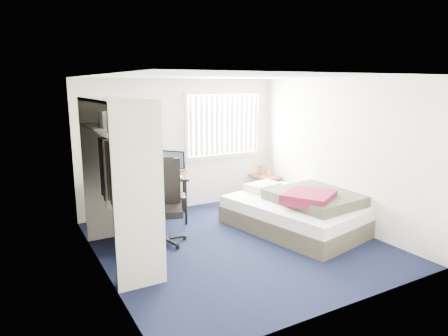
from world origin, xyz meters
The scene contains 10 objects.
ground centered at (0.00, 0.00, 0.00)m, with size 4.20×4.20×0.00m, color black.
room_shell centered at (0.00, 0.00, 1.51)m, with size 4.20×4.20×4.20m.
window_assembly centered at (0.90, 2.04, 1.60)m, with size 1.72×0.09×1.32m.
closet centered at (-1.67, 0.27, 1.35)m, with size 0.64×1.84×2.22m.
desk centered at (-0.95, 1.75, 0.84)m, with size 1.83×1.30×1.28m.
office_chair centered at (-0.93, 0.63, 0.50)m, with size 0.78×0.78×1.31m.
footstool centered at (-0.52, 1.85, 0.21)m, with size 0.39×0.35×0.27m.
nightstand centered at (1.75, 1.85, 0.44)m, with size 0.46×0.78×0.69m.
bed centered at (1.27, 0.06, 0.30)m, with size 2.09×2.52×0.72m.
pine_box centered at (-1.65, -0.40, 0.13)m, with size 0.35×0.26×0.26m, color tan.
Camera 1 is at (-3.00, -4.93, 2.40)m, focal length 32.00 mm.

